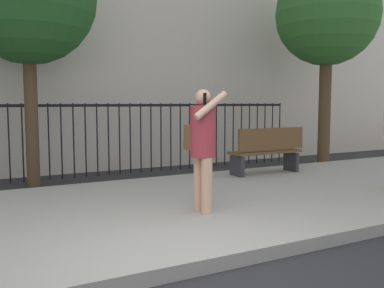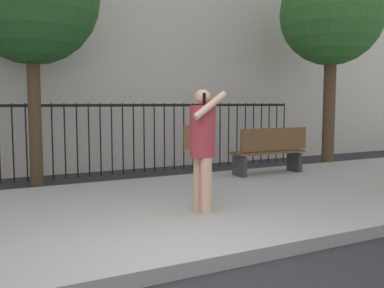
% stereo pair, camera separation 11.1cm
% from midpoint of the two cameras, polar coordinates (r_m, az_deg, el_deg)
% --- Properties ---
extents(ground_plane, '(60.00, 60.00, 0.00)m').
position_cam_midpoint_polar(ground_plane, '(4.17, -0.09, -17.26)').
color(ground_plane, '#28282B').
extents(sidewalk, '(28.00, 4.40, 0.15)m').
position_cam_midpoint_polar(sidewalk, '(6.08, -9.86, -9.24)').
color(sidewalk, '#9E9B93').
rests_on(sidewalk, ground).
extents(iron_fence, '(12.03, 0.04, 1.60)m').
position_cam_midpoint_polar(iron_fence, '(9.49, -16.81, 1.66)').
color(iron_fence, black).
rests_on(iron_fence, ground).
extents(pedestrian_on_phone, '(0.48, 0.65, 1.63)m').
position_cam_midpoint_polar(pedestrian_on_phone, '(5.75, 1.82, 0.34)').
color(pedestrian_on_phone, tan).
rests_on(pedestrian_on_phone, sidewalk).
extents(street_bench, '(1.60, 0.45, 0.95)m').
position_cam_midpoint_polar(street_bench, '(9.00, 10.61, -0.76)').
color(street_bench, brown).
rests_on(street_bench, sidewalk).
extents(street_tree_near, '(2.51, 2.51, 5.03)m').
position_cam_midpoint_polar(street_tree_near, '(11.50, 18.14, 15.84)').
color(street_tree_near, '#4C3823').
rests_on(street_tree_near, ground).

